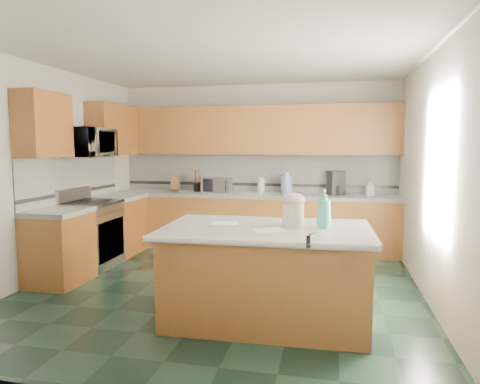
% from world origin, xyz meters
% --- Properties ---
extents(floor, '(4.60, 4.60, 0.00)m').
position_xyz_m(floor, '(0.00, 0.00, 0.00)').
color(floor, black).
rests_on(floor, ground).
extents(ceiling, '(4.60, 4.60, 0.00)m').
position_xyz_m(ceiling, '(0.00, 0.00, 2.70)').
color(ceiling, white).
rests_on(ceiling, ground).
extents(wall_back, '(4.60, 0.04, 2.70)m').
position_xyz_m(wall_back, '(0.00, 2.32, 1.35)').
color(wall_back, silver).
rests_on(wall_back, ground).
extents(wall_front, '(4.60, 0.04, 2.70)m').
position_xyz_m(wall_front, '(0.00, -2.32, 1.35)').
color(wall_front, silver).
rests_on(wall_front, ground).
extents(wall_left, '(0.04, 4.60, 2.70)m').
position_xyz_m(wall_left, '(-2.32, 0.00, 1.35)').
color(wall_left, silver).
rests_on(wall_left, ground).
extents(wall_right, '(0.04, 4.60, 2.70)m').
position_xyz_m(wall_right, '(2.32, 0.00, 1.35)').
color(wall_right, silver).
rests_on(wall_right, ground).
extents(back_base_cab, '(4.60, 0.60, 0.86)m').
position_xyz_m(back_base_cab, '(0.00, 2.00, 0.43)').
color(back_base_cab, '#4B270C').
rests_on(back_base_cab, ground).
extents(back_countertop, '(4.60, 0.64, 0.06)m').
position_xyz_m(back_countertop, '(0.00, 2.00, 0.89)').
color(back_countertop, white).
rests_on(back_countertop, back_base_cab).
extents(back_upper_cab, '(4.60, 0.33, 0.78)m').
position_xyz_m(back_upper_cab, '(0.00, 2.13, 1.94)').
color(back_upper_cab, '#4B270C').
rests_on(back_upper_cab, wall_back).
extents(back_backsplash, '(4.60, 0.02, 0.63)m').
position_xyz_m(back_backsplash, '(0.00, 2.29, 1.24)').
color(back_backsplash, silver).
rests_on(back_backsplash, back_countertop).
extents(back_accent_band, '(4.60, 0.01, 0.05)m').
position_xyz_m(back_accent_band, '(0.00, 2.28, 1.04)').
color(back_accent_band, black).
rests_on(back_accent_band, back_countertop).
extents(left_base_cab_rear, '(0.60, 0.82, 0.86)m').
position_xyz_m(left_base_cab_rear, '(-2.00, 1.29, 0.43)').
color(left_base_cab_rear, '#4B270C').
rests_on(left_base_cab_rear, ground).
extents(left_counter_rear, '(0.64, 0.82, 0.06)m').
position_xyz_m(left_counter_rear, '(-2.00, 1.29, 0.89)').
color(left_counter_rear, white).
rests_on(left_counter_rear, left_base_cab_rear).
extents(left_base_cab_front, '(0.60, 0.72, 0.86)m').
position_xyz_m(left_base_cab_front, '(-2.00, -0.24, 0.43)').
color(left_base_cab_front, '#4B270C').
rests_on(left_base_cab_front, ground).
extents(left_counter_front, '(0.64, 0.72, 0.06)m').
position_xyz_m(left_counter_front, '(-2.00, -0.24, 0.89)').
color(left_counter_front, white).
rests_on(left_counter_front, left_base_cab_front).
extents(left_backsplash, '(0.02, 2.30, 0.63)m').
position_xyz_m(left_backsplash, '(-2.29, 0.55, 1.24)').
color(left_backsplash, silver).
rests_on(left_backsplash, wall_left).
extents(left_accent_band, '(0.01, 2.30, 0.05)m').
position_xyz_m(left_accent_band, '(-2.28, 0.55, 1.04)').
color(left_accent_band, black).
rests_on(left_accent_band, wall_left).
extents(left_upper_cab_rear, '(0.33, 1.09, 0.78)m').
position_xyz_m(left_upper_cab_rear, '(-2.13, 1.42, 1.94)').
color(left_upper_cab_rear, '#4B270C').
rests_on(left_upper_cab_rear, wall_left).
extents(left_upper_cab_front, '(0.33, 0.72, 0.78)m').
position_xyz_m(left_upper_cab_front, '(-2.13, -0.24, 1.94)').
color(left_upper_cab_front, '#4B270C').
rests_on(left_upper_cab_front, wall_left).
extents(range_body, '(0.60, 0.76, 0.88)m').
position_xyz_m(range_body, '(-2.00, 0.50, 0.44)').
color(range_body, '#B7B7BC').
rests_on(range_body, ground).
extents(range_oven_door, '(0.02, 0.68, 0.55)m').
position_xyz_m(range_oven_door, '(-1.71, 0.50, 0.40)').
color(range_oven_door, black).
rests_on(range_oven_door, range_body).
extents(range_cooktop, '(0.62, 0.78, 0.04)m').
position_xyz_m(range_cooktop, '(-2.00, 0.50, 0.90)').
color(range_cooktop, black).
rests_on(range_cooktop, range_body).
extents(range_handle, '(0.02, 0.66, 0.02)m').
position_xyz_m(range_handle, '(-1.68, 0.50, 0.78)').
color(range_handle, '#B7B7BC').
rests_on(range_handle, range_body).
extents(range_backguard, '(0.06, 0.76, 0.18)m').
position_xyz_m(range_backguard, '(-2.26, 0.50, 1.02)').
color(range_backguard, '#B7B7BC').
rests_on(range_backguard, range_body).
extents(microwave, '(0.50, 0.73, 0.41)m').
position_xyz_m(microwave, '(-2.00, 0.50, 1.73)').
color(microwave, '#B7B7BC').
rests_on(microwave, wall_left).
extents(island_base, '(1.90, 1.12, 0.86)m').
position_xyz_m(island_base, '(0.66, -0.81, 0.43)').
color(island_base, '#4B270C').
rests_on(island_base, ground).
extents(island_top, '(2.00, 1.22, 0.06)m').
position_xyz_m(island_top, '(0.66, -0.81, 0.89)').
color(island_top, white).
rests_on(island_top, island_base).
extents(island_bullnose, '(1.97, 0.12, 0.06)m').
position_xyz_m(island_bullnose, '(0.66, -1.40, 0.89)').
color(island_bullnose, white).
rests_on(island_bullnose, island_base).
extents(treat_jar, '(0.27, 0.27, 0.22)m').
position_xyz_m(treat_jar, '(0.90, -0.70, 1.03)').
color(treat_jar, beige).
rests_on(treat_jar, island_top).
extents(treat_jar_lid, '(0.23, 0.23, 0.14)m').
position_xyz_m(treat_jar_lid, '(0.90, -0.70, 1.17)').
color(treat_jar_lid, '#C7A3A5').
rests_on(treat_jar_lid, treat_jar).
extents(treat_jar_knob, '(0.07, 0.03, 0.03)m').
position_xyz_m(treat_jar_knob, '(0.90, -0.70, 1.22)').
color(treat_jar_knob, tan).
rests_on(treat_jar_knob, treat_jar_lid).
extents(treat_jar_knob_end_l, '(0.04, 0.04, 0.04)m').
position_xyz_m(treat_jar_knob_end_l, '(0.87, -0.70, 1.22)').
color(treat_jar_knob_end_l, tan).
rests_on(treat_jar_knob_end_l, treat_jar_lid).
extents(treat_jar_knob_end_r, '(0.04, 0.04, 0.04)m').
position_xyz_m(treat_jar_knob_end_r, '(0.94, -0.70, 1.22)').
color(treat_jar_knob_end_r, tan).
rests_on(treat_jar_knob_end_r, treat_jar_lid).
extents(soap_bottle_island, '(0.17, 0.17, 0.37)m').
position_xyz_m(soap_bottle_island, '(1.20, -0.75, 1.10)').
color(soap_bottle_island, teal).
rests_on(soap_bottle_island, island_top).
extents(paper_sheet_a, '(0.34, 0.31, 0.00)m').
position_xyz_m(paper_sheet_a, '(0.71, -0.97, 0.92)').
color(paper_sheet_a, white).
rests_on(paper_sheet_a, island_top).
extents(paper_sheet_b, '(0.29, 0.23, 0.00)m').
position_xyz_m(paper_sheet_b, '(0.23, -0.73, 0.92)').
color(paper_sheet_b, white).
rests_on(paper_sheet_b, island_top).
extents(clamp_body, '(0.06, 0.12, 0.10)m').
position_xyz_m(clamp_body, '(1.10, -1.38, 0.93)').
color(clamp_body, black).
rests_on(clamp_body, island_top).
extents(clamp_handle, '(0.02, 0.08, 0.02)m').
position_xyz_m(clamp_handle, '(1.10, -1.44, 0.91)').
color(clamp_handle, black).
rests_on(clamp_handle, island_top).
extents(knife_block, '(0.15, 0.19, 0.26)m').
position_xyz_m(knife_block, '(-1.35, 2.05, 1.04)').
color(knife_block, '#472814').
rests_on(knife_block, back_countertop).
extents(utensil_crock, '(0.12, 0.12, 0.15)m').
position_xyz_m(utensil_crock, '(-0.97, 2.08, 0.99)').
color(utensil_crock, black).
rests_on(utensil_crock, back_countertop).
extents(utensil_bundle, '(0.07, 0.07, 0.22)m').
position_xyz_m(utensil_bundle, '(-0.97, 2.08, 1.18)').
color(utensil_bundle, '#472814').
rests_on(utensil_bundle, utensil_crock).
extents(toaster_oven, '(0.50, 0.41, 0.25)m').
position_xyz_m(toaster_oven, '(-0.61, 2.05, 1.04)').
color(toaster_oven, '#B7B7BC').
rests_on(toaster_oven, back_countertop).
extents(toaster_oven_door, '(0.39, 0.01, 0.21)m').
position_xyz_m(toaster_oven_door, '(-0.61, 1.91, 1.04)').
color(toaster_oven_door, black).
rests_on(toaster_oven_door, toaster_oven).
extents(paper_towel, '(0.11, 0.11, 0.25)m').
position_xyz_m(paper_towel, '(0.13, 2.10, 1.04)').
color(paper_towel, white).
rests_on(paper_towel, back_countertop).
extents(paper_towel_base, '(0.16, 0.16, 0.01)m').
position_xyz_m(paper_towel_base, '(0.13, 2.10, 0.93)').
color(paper_towel_base, '#B7B7BC').
rests_on(paper_towel_base, back_countertop).
extents(water_jug, '(0.19, 0.19, 0.31)m').
position_xyz_m(water_jug, '(0.55, 2.06, 1.08)').
color(water_jug, '#5F7DB7').
rests_on(water_jug, back_countertop).
extents(water_jug_neck, '(0.09, 0.09, 0.04)m').
position_xyz_m(water_jug_neck, '(0.55, 2.06, 1.25)').
color(water_jug_neck, '#5F7DB7').
rests_on(water_jug_neck, water_jug).
extents(coffee_maker, '(0.30, 0.31, 0.38)m').
position_xyz_m(coffee_maker, '(1.32, 2.08, 1.11)').
color(coffee_maker, black).
rests_on(coffee_maker, back_countertop).
extents(coffee_carafe, '(0.16, 0.16, 0.16)m').
position_xyz_m(coffee_carafe, '(1.32, 2.02, 1.00)').
color(coffee_carafe, black).
rests_on(coffee_carafe, back_countertop).
extents(soap_bottle_back, '(0.13, 0.14, 0.25)m').
position_xyz_m(soap_bottle_back, '(1.83, 2.05, 1.04)').
color(soap_bottle_back, white).
rests_on(soap_bottle_back, back_countertop).
extents(soap_back_cap, '(0.02, 0.02, 0.03)m').
position_xyz_m(soap_back_cap, '(1.83, 2.05, 1.18)').
color(soap_back_cap, red).
rests_on(soap_back_cap, soap_bottle_back).
extents(window_light_proxy, '(0.02, 1.40, 1.10)m').
position_xyz_m(window_light_proxy, '(2.29, -0.20, 1.50)').
color(window_light_proxy, white).
rests_on(window_light_proxy, wall_right).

